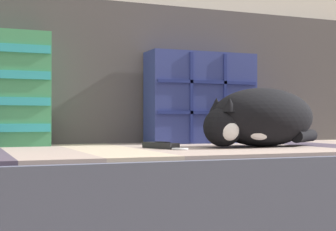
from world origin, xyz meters
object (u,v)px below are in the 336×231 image
sleeping_cat (259,119)px  game_remote_far (162,146)px  throw_pillow_quilted (201,98)px  couch (188,206)px

sleeping_cat → game_remote_far: (-0.33, 0.01, -0.08)m
sleeping_cat → game_remote_far: 0.34m
throw_pillow_quilted → game_remote_far: (-0.28, -0.32, -0.16)m
couch → throw_pillow_quilted: bearing=55.9°
couch → game_remote_far: bearing=-145.9°
throw_pillow_quilted → couch: bearing=-124.1°
couch → sleeping_cat: size_ratio=4.42×
throw_pillow_quilted → game_remote_far: size_ratio=2.19×
throw_pillow_quilted → sleeping_cat: throw_pillow_quilted is taller
throw_pillow_quilted → sleeping_cat: size_ratio=0.91×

